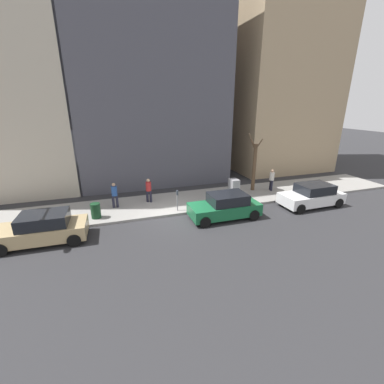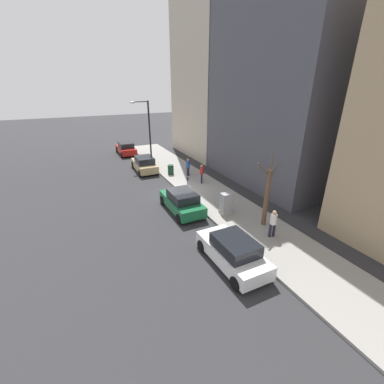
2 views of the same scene
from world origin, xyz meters
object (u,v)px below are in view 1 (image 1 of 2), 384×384
(bare_tree, at_px, (254,166))
(pedestrian_midblock, at_px, (149,189))
(office_block_center, at_px, (145,83))
(trash_bin, at_px, (96,211))
(pedestrian_far_corner, at_px, (114,194))
(office_tower_left, at_px, (278,51))
(parked_car_green, at_px, (225,206))
(parked_car_white, at_px, (312,196))
(utility_box, at_px, (234,189))
(parking_meter, at_px, (177,198))
(pedestrian_near_meter, at_px, (272,179))
(parked_car_tan, at_px, (42,229))

(bare_tree, height_order, pedestrian_midblock, bare_tree)
(bare_tree, distance_m, office_block_center, 12.83)
(trash_bin, bearing_deg, bare_tree, -81.59)
(pedestrian_far_corner, relative_size, office_tower_left, 0.07)
(parked_car_green, relative_size, office_block_center, 0.25)
(pedestrian_far_corner, bearing_deg, pedestrian_midblock, -175.53)
(parked_car_white, bearing_deg, utility_box, 60.27)
(parking_meter, distance_m, pedestrian_midblock, 2.51)
(trash_bin, height_order, pedestrian_near_meter, pedestrian_near_meter)
(parked_car_green, height_order, bare_tree, bare_tree)
(trash_bin, distance_m, pedestrian_near_meter, 12.89)
(parked_car_green, relative_size, pedestrian_midblock, 2.53)
(parked_car_white, relative_size, parking_meter, 3.13)
(pedestrian_near_meter, bearing_deg, trash_bin, -72.82)
(parked_car_green, bearing_deg, trash_bin, 74.55)
(bare_tree, xyz_separation_m, office_tower_left, (7.70, -6.43, 9.41))
(parked_car_white, distance_m, parking_meter, 9.04)
(parked_car_tan, bearing_deg, office_block_center, -28.40)
(parked_car_white, height_order, parked_car_green, same)
(pedestrian_near_meter, xyz_separation_m, office_block_center, (9.53, 7.95, 7.26))
(pedestrian_near_meter, height_order, pedestrian_midblock, same)
(pedestrian_midblock, relative_size, office_block_center, 0.10)
(parked_car_tan, distance_m, parking_meter, 7.42)
(utility_box, xyz_separation_m, office_tower_left, (9.00, -8.75, 10.64))
(office_tower_left, bearing_deg, trash_bin, 117.65)
(bare_tree, relative_size, office_tower_left, 0.19)
(pedestrian_near_meter, relative_size, office_tower_left, 0.07)
(utility_box, relative_size, pedestrian_far_corner, 0.86)
(trash_bin, relative_size, office_tower_left, 0.04)
(utility_box, bearing_deg, office_block_center, 22.76)
(utility_box, distance_m, pedestrian_far_corner, 8.10)
(pedestrian_midblock, xyz_separation_m, office_block_center, (9.12, -1.48, 7.26))
(bare_tree, bearing_deg, parking_meter, 107.91)
(pedestrian_near_meter, bearing_deg, parked_car_white, 27.32)
(parked_car_tan, xyz_separation_m, parking_meter, (1.45, -7.28, 0.24))
(parked_car_tan, bearing_deg, office_tower_left, -59.32)
(pedestrian_far_corner, bearing_deg, office_block_center, -114.40)
(bare_tree, distance_m, pedestrian_far_corner, 10.42)
(bare_tree, bearing_deg, pedestrian_near_meter, -111.69)
(parking_meter, height_order, pedestrian_near_meter, pedestrian_near_meter)
(trash_bin, distance_m, pedestrian_midblock, 3.78)
(parked_car_green, bearing_deg, office_block_center, 11.20)
(pedestrian_near_meter, height_order, office_block_center, office_block_center)
(parked_car_green, relative_size, office_tower_left, 0.18)
(parked_car_green, distance_m, pedestrian_far_corner, 7.09)
(parked_car_tan, xyz_separation_m, office_block_center, (12.62, -7.30, 7.61))
(parked_car_tan, bearing_deg, trash_bin, -50.18)
(utility_box, bearing_deg, parked_car_white, -119.08)
(parked_car_green, distance_m, utility_box, 3.05)
(pedestrian_midblock, bearing_deg, pedestrian_far_corner, -145.34)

